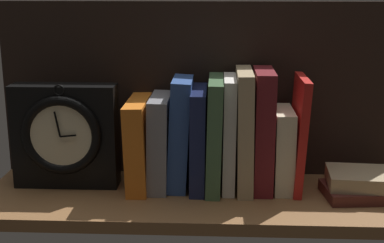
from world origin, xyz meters
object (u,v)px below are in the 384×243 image
at_px(book_blue_modern, 180,133).
at_px(book_navy_bierce, 199,139).
at_px(book_cream_twain, 282,149).
at_px(book_green_romantic, 214,134).
at_px(book_white_catcher, 229,133).
at_px(book_orange_pandolfini, 139,143).
at_px(book_red_requiem, 298,134).
at_px(book_stack_side, 364,185).
at_px(framed_clock, 65,136).
at_px(book_tan_shortstories, 244,130).
at_px(book_gray_chess, 160,142).
at_px(book_maroon_dawkins, 263,130).

distance_m(book_blue_modern, book_navy_bierce, 0.04).
distance_m(book_blue_modern, book_cream_twain, 0.22).
bearing_deg(book_green_romantic, book_white_catcher, 0.00).
bearing_deg(book_green_romantic, book_blue_modern, 180.00).
xyz_separation_m(book_orange_pandolfini, book_navy_bierce, (0.13, 0.00, 0.01)).
relative_size(book_red_requiem, book_stack_side, 1.30).
bearing_deg(book_white_catcher, book_cream_twain, 0.00).
distance_m(book_red_requiem, book_stack_side, 0.17).
height_order(book_orange_pandolfini, book_blue_modern, book_blue_modern).
bearing_deg(framed_clock, book_blue_modern, 2.73).
bearing_deg(framed_clock, book_tan_shortstories, 1.76).
height_order(book_red_requiem, framed_clock, book_red_requiem).
height_order(book_orange_pandolfini, book_gray_chess, book_gray_chess).
bearing_deg(book_white_catcher, book_tan_shortstories, 0.00).
bearing_deg(book_tan_shortstories, book_blue_modern, 180.00).
height_order(book_green_romantic, book_stack_side, book_green_romantic).
xyz_separation_m(book_blue_modern, book_navy_bierce, (0.04, 0.00, -0.01)).
distance_m(book_maroon_dawkins, book_cream_twain, 0.06).
bearing_deg(book_gray_chess, book_navy_bierce, 0.00).
distance_m(book_gray_chess, book_blue_modern, 0.05).
bearing_deg(book_maroon_dawkins, book_green_romantic, 180.00).
height_order(book_blue_modern, framed_clock, book_blue_modern).
bearing_deg(book_cream_twain, book_blue_modern, 180.00).
height_order(book_tan_shortstories, book_maroon_dawkins, same).
distance_m(book_white_catcher, book_tan_shortstories, 0.03).
relative_size(book_orange_pandolfini, book_stack_side, 1.02).
height_order(book_orange_pandolfini, book_white_catcher, book_white_catcher).
height_order(book_green_romantic, book_maroon_dawkins, book_maroon_dawkins).
xyz_separation_m(book_gray_chess, book_blue_modern, (0.04, 0.00, 0.02)).
height_order(book_orange_pandolfini, book_tan_shortstories, book_tan_shortstories).
distance_m(book_navy_bierce, book_maroon_dawkins, 0.14).
distance_m(book_orange_pandolfini, book_green_romantic, 0.16).
relative_size(book_white_catcher, book_maroon_dawkins, 0.94).
relative_size(book_blue_modern, book_maroon_dawkins, 0.92).
relative_size(book_green_romantic, book_white_catcher, 0.99).
xyz_separation_m(book_blue_modern, book_maroon_dawkins, (0.17, 0.00, 0.01)).
distance_m(book_white_catcher, framed_clock, 0.35).
height_order(book_white_catcher, book_red_requiem, book_red_requiem).
relative_size(book_orange_pandolfini, book_navy_bierce, 0.88).
distance_m(book_green_romantic, book_maroon_dawkins, 0.10).
bearing_deg(book_red_requiem, framed_clock, -178.64).
relative_size(book_orange_pandolfini, book_red_requiem, 0.78).
distance_m(book_orange_pandolfini, framed_clock, 0.16).
bearing_deg(book_orange_pandolfini, book_tan_shortstories, 0.00).
xyz_separation_m(book_cream_twain, book_stack_side, (0.16, -0.04, -0.06)).
bearing_deg(framed_clock, book_orange_pandolfini, 4.26).
xyz_separation_m(book_navy_bierce, book_stack_side, (0.34, -0.04, -0.08)).
height_order(framed_clock, book_stack_side, framed_clock).
xyz_separation_m(book_orange_pandolfini, book_blue_modern, (0.09, 0.00, 0.02)).
bearing_deg(book_white_catcher, book_gray_chess, 180.00).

